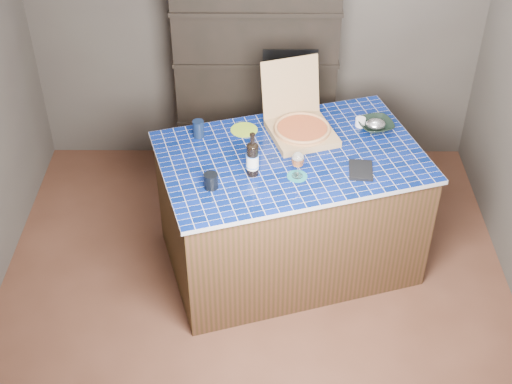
{
  "coord_description": "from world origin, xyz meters",
  "views": [
    {
      "loc": [
        0.03,
        -3.31,
        3.55
      ],
      "look_at": [
        0.01,
        0.0,
        0.93
      ],
      "focal_mm": 50.0,
      "sensor_mm": 36.0,
      "label": 1
    }
  ],
  "objects_px": {
    "pizza_box": "(301,126)",
    "mead_bottle": "(252,159)",
    "dvd_case": "(361,170)",
    "kitchen_island": "(289,210)",
    "wine_glass": "(298,160)",
    "bowl": "(376,126)"
  },
  "relations": [
    {
      "from": "pizza_box",
      "to": "wine_glass",
      "type": "height_order",
      "value": "pizza_box"
    },
    {
      "from": "pizza_box",
      "to": "mead_bottle",
      "type": "bearing_deg",
      "value": -143.48
    },
    {
      "from": "wine_glass",
      "to": "kitchen_island",
      "type": "bearing_deg",
      "value": 96.93
    },
    {
      "from": "kitchen_island",
      "to": "mead_bottle",
      "type": "distance_m",
      "value": 0.66
    },
    {
      "from": "kitchen_island",
      "to": "pizza_box",
      "type": "bearing_deg",
      "value": 57.32
    },
    {
      "from": "kitchen_island",
      "to": "wine_glass",
      "type": "relative_size",
      "value": 10.8
    },
    {
      "from": "kitchen_island",
      "to": "mead_bottle",
      "type": "height_order",
      "value": "mead_bottle"
    },
    {
      "from": "bowl",
      "to": "dvd_case",
      "type": "bearing_deg",
      "value": -107.47
    },
    {
      "from": "wine_glass",
      "to": "dvd_case",
      "type": "height_order",
      "value": "wine_glass"
    },
    {
      "from": "mead_bottle",
      "to": "bowl",
      "type": "xyz_separation_m",
      "value": [
        0.82,
        0.51,
        -0.09
      ]
    },
    {
      "from": "pizza_box",
      "to": "dvd_case",
      "type": "bearing_deg",
      "value": -67.12
    },
    {
      "from": "kitchen_island",
      "to": "wine_glass",
      "type": "distance_m",
      "value": 0.62
    },
    {
      "from": "kitchen_island",
      "to": "mead_bottle",
      "type": "xyz_separation_m",
      "value": [
        -0.25,
        -0.2,
        0.57
      ]
    },
    {
      "from": "kitchen_island",
      "to": "bowl",
      "type": "xyz_separation_m",
      "value": [
        0.57,
        0.31,
        0.48
      ]
    },
    {
      "from": "bowl",
      "to": "mead_bottle",
      "type": "bearing_deg",
      "value": -148.24
    },
    {
      "from": "kitchen_island",
      "to": "wine_glass",
      "type": "bearing_deg",
      "value": -100.08
    },
    {
      "from": "pizza_box",
      "to": "mead_bottle",
      "type": "height_order",
      "value": "pizza_box"
    },
    {
      "from": "mead_bottle",
      "to": "wine_glass",
      "type": "bearing_deg",
      "value": -5.27
    },
    {
      "from": "mead_bottle",
      "to": "bowl",
      "type": "bearing_deg",
      "value": 31.76
    },
    {
      "from": "pizza_box",
      "to": "bowl",
      "type": "relative_size",
      "value": 2.56
    },
    {
      "from": "wine_glass",
      "to": "dvd_case",
      "type": "xyz_separation_m",
      "value": [
        0.4,
        0.06,
        -0.12
      ]
    },
    {
      "from": "pizza_box",
      "to": "dvd_case",
      "type": "xyz_separation_m",
      "value": [
        0.36,
        -0.41,
        -0.05
      ]
    }
  ]
}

